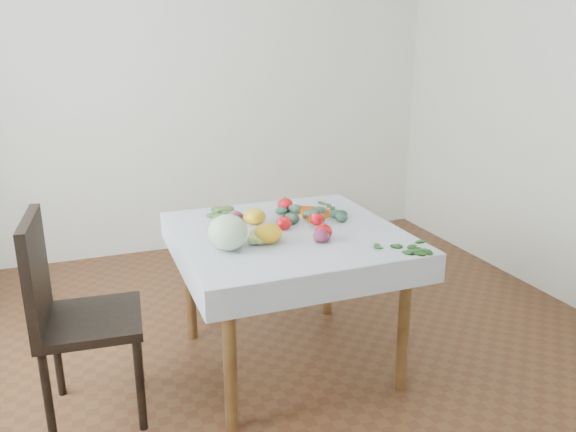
% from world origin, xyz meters
% --- Properties ---
extents(ground, '(4.00, 4.00, 0.00)m').
position_xyz_m(ground, '(0.00, 0.00, 0.00)').
color(ground, '#58341B').
extents(back_wall, '(4.00, 0.04, 2.70)m').
position_xyz_m(back_wall, '(0.00, 2.00, 1.35)').
color(back_wall, white).
rests_on(back_wall, ground).
extents(table, '(1.00, 1.00, 0.75)m').
position_xyz_m(table, '(0.00, 0.00, 0.65)').
color(table, brown).
rests_on(table, ground).
extents(tablecloth, '(1.12, 1.12, 0.01)m').
position_xyz_m(tablecloth, '(0.00, 0.00, 0.75)').
color(tablecloth, white).
rests_on(tablecloth, table).
extents(chair, '(0.48, 0.48, 0.98)m').
position_xyz_m(chair, '(-1.08, -0.08, 0.56)').
color(chair, black).
rests_on(chair, ground).
extents(cabbage, '(0.24, 0.24, 0.17)m').
position_xyz_m(cabbage, '(-0.35, -0.15, 0.84)').
color(cabbage, beige).
rests_on(cabbage, tablecloth).
extents(tomato_a, '(0.11, 0.11, 0.08)m').
position_xyz_m(tomato_a, '(0.11, 0.33, 0.79)').
color(tomato_a, red).
rests_on(tomato_a, tablecloth).
extents(tomato_b, '(0.11, 0.11, 0.07)m').
position_xyz_m(tomato_b, '(-0.01, 0.03, 0.79)').
color(tomato_b, red).
rests_on(tomato_b, tablecloth).
extents(tomato_c, '(0.09, 0.09, 0.08)m').
position_xyz_m(tomato_c, '(0.12, -0.18, 0.79)').
color(tomato_c, red).
rests_on(tomato_c, tablecloth).
extents(tomato_d, '(0.09, 0.09, 0.07)m').
position_xyz_m(tomato_d, '(0.18, 0.03, 0.79)').
color(tomato_d, red).
rests_on(tomato_d, tablecloth).
extents(heirloom_back, '(0.15, 0.15, 0.08)m').
position_xyz_m(heirloom_back, '(-0.12, 0.17, 0.80)').
color(heirloom_back, gold).
rests_on(heirloom_back, tablecloth).
extents(heirloom_front, '(0.17, 0.17, 0.10)m').
position_xyz_m(heirloom_front, '(-0.15, -0.13, 0.80)').
color(heirloom_front, gold).
rests_on(heirloom_front, tablecloth).
extents(onion_a, '(0.10, 0.10, 0.06)m').
position_xyz_m(onion_a, '(-0.21, 0.24, 0.79)').
color(onion_a, '#601B3E').
rests_on(onion_a, tablecloth).
extents(onion_b, '(0.08, 0.08, 0.07)m').
position_xyz_m(onion_b, '(0.09, -0.22, 0.79)').
color(onion_b, '#601B3E').
rests_on(onion_b, tablecloth).
extents(tomatillo_cluster, '(0.14, 0.11, 0.05)m').
position_xyz_m(tomatillo_cluster, '(-0.25, -0.10, 0.78)').
color(tomatillo_cluster, '#B5C772').
rests_on(tomatillo_cluster, tablecloth).
extents(carrot_bunch, '(0.22, 0.29, 0.03)m').
position_xyz_m(carrot_bunch, '(0.25, 0.20, 0.77)').
color(carrot_bunch, orange).
rests_on(carrot_bunch, tablecloth).
extents(kale_bunch, '(0.32, 0.28, 0.04)m').
position_xyz_m(kale_bunch, '(0.20, 0.16, 0.78)').
color(kale_bunch, '#3C624C').
rests_on(kale_bunch, tablecloth).
extents(basil_bunch, '(0.25, 0.21, 0.01)m').
position_xyz_m(basil_bunch, '(0.42, -0.47, 0.76)').
color(basil_bunch, '#24561A').
rests_on(basil_bunch, tablecloth).
extents(dill_bunch, '(0.22, 0.22, 0.03)m').
position_xyz_m(dill_bunch, '(-0.20, 0.37, 0.77)').
color(dill_bunch, '#4C7133').
rests_on(dill_bunch, tablecloth).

